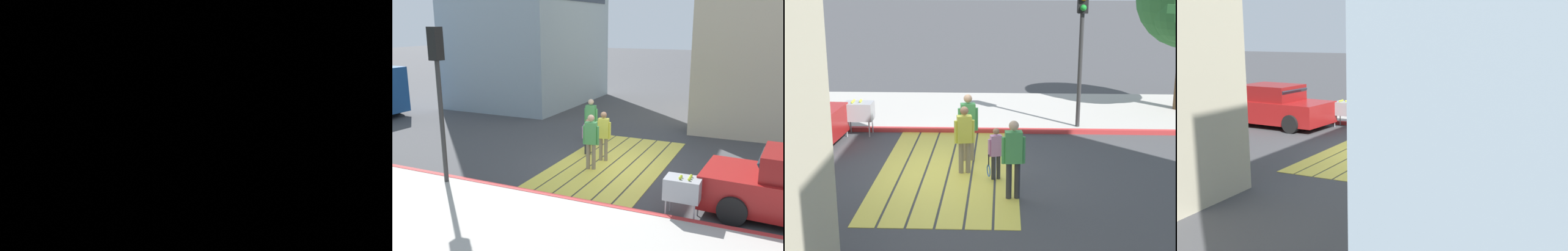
{
  "view_description": "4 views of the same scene",
  "coord_description": "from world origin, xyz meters",
  "views": [
    {
      "loc": [
        -6.36,
        8.45,
        4.26
      ],
      "look_at": [
        0.35,
        0.49,
        1.11
      ],
      "focal_mm": 34.15,
      "sensor_mm": 36.0,
      "label": 1
    },
    {
      "loc": [
        -11.95,
        -4.57,
        4.33
      ],
      "look_at": [
        0.35,
        1.02,
        1.06
      ],
      "focal_mm": 39.06,
      "sensor_mm": 36.0,
      "label": 2
    },
    {
      "loc": [
        13.35,
        1.25,
        4.88
      ],
      "look_at": [
        0.01,
        0.74,
        1.13
      ],
      "focal_mm": 54.85,
      "sensor_mm": 36.0,
      "label": 3
    },
    {
      "loc": [
        13.14,
        5.53,
        3.53
      ],
      "look_at": [
        0.67,
        -0.07,
        0.89
      ],
      "focal_mm": 44.68,
      "sensor_mm": 36.0,
      "label": 4
    }
  ],
  "objects": [
    {
      "name": "ground_plane",
      "position": [
        0.0,
        0.0,
        0.0
      ],
      "size": [
        120.0,
        120.0,
        0.0
      ],
      "primitive_type": "plane",
      "color": "#424244"
    },
    {
      "name": "crosswalk_stripes",
      "position": [
        0.0,
        0.0,
        0.01
      ],
      "size": [
        6.4,
        3.25,
        0.01
      ],
      "color": "#EAD64C",
      "rests_on": "ground"
    },
    {
      "name": "building_far_south",
      "position": [
        8.5,
        -4.91,
        4.61
      ],
      "size": [
        8.0,
        7.04,
        9.23
      ],
      "color": "beige",
      "rests_on": "ground"
    },
    {
      "name": "car_parked_near_curb",
      "position": [
        -2.0,
        -5.3,
        0.73
      ],
      "size": [
        2.18,
        4.4,
        1.57
      ],
      "color": "maroon",
      "rests_on": "ground"
    },
    {
      "name": "tennis_ball_cart",
      "position": [
        -2.9,
        -2.81,
        0.7
      ],
      "size": [
        0.56,
        0.8,
        1.02
      ],
      "color": "#99999E",
      "rests_on": "ground"
    },
    {
      "name": "curb_painted",
      "position": [
        -3.25,
        0.0,
        0.07
      ],
      "size": [
        0.16,
        40.0,
        0.13
      ],
      "primitive_type": "cube",
      "color": "#BC3333",
      "rests_on": "ground"
    },
    {
      "name": "pedestrian_adult_trailing",
      "position": [
        -0.76,
        0.42,
        0.99
      ],
      "size": [
        0.27,
        0.49,
        1.69
      ],
      "color": "gray",
      "rests_on": "ground"
    },
    {
      "name": "street_tree",
      "position": [
        -5.74,
        6.96,
        3.63
      ],
      "size": [
        3.2,
        3.2,
        5.32
      ],
      "color": "brown",
      "rests_on": "ground"
    },
    {
      "name": "pedestrian_child_with_racket",
      "position": [
        0.55,
        1.11,
        0.68
      ],
      "size": [
        0.32,
        0.39,
        1.22
      ],
      "color": "#333338",
      "rests_on": "ground"
    },
    {
      "name": "traffic_light_corner",
      "position": [
        -3.58,
        3.46,
        3.04
      ],
      "size": [
        0.39,
        0.28,
        4.24
      ],
      "color": "#2D2D2D",
      "rests_on": "ground"
    },
    {
      "name": "pedestrian_adult_lead",
      "position": [
        1.66,
        1.49,
        0.99
      ],
      "size": [
        0.25,
        0.5,
        1.7
      ],
      "color": "#333338",
      "rests_on": "ground"
    },
    {
      "name": "pedestrian_adult_side",
      "position": [
        0.16,
        0.38,
        0.94
      ],
      "size": [
        0.26,
        0.47,
        1.61
      ],
      "color": "gray",
      "rests_on": "ground"
    }
  ]
}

